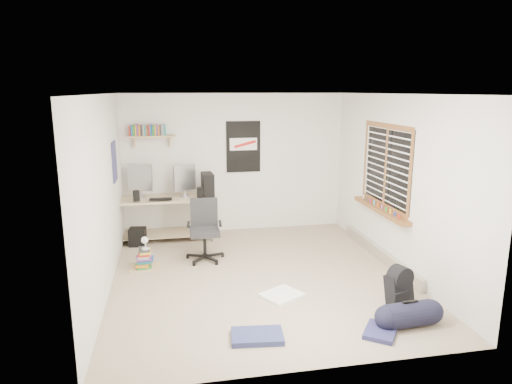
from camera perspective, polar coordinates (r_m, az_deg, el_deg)
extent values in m
cube|color=gray|center=(6.50, 0.39, -10.51)|extent=(4.00, 4.50, 0.01)
cube|color=white|center=(5.98, 0.42, 12.20)|extent=(4.00, 4.50, 0.01)
cube|color=silver|center=(8.31, -2.63, 3.60)|extent=(4.00, 0.01, 2.50)
cube|color=silver|center=(6.07, -18.52, -0.41)|extent=(0.01, 4.50, 2.50)
cube|color=silver|center=(6.79, 17.24, 1.02)|extent=(0.01, 4.50, 2.50)
cube|color=tan|center=(8.11, -11.33, -3.27)|extent=(1.83, 1.17, 0.77)
cube|color=#9FA0A4|center=(8.01, -14.25, 1.11)|extent=(0.44, 0.24, 0.47)
cube|color=#A9A9AE|center=(7.89, -8.91, 1.09)|extent=(0.41, 0.27, 0.44)
cube|color=black|center=(7.85, -6.07, 0.94)|extent=(0.21, 0.39, 0.40)
cube|color=black|center=(7.74, -11.82, -0.85)|extent=(0.37, 0.15, 0.02)
cube|color=black|center=(7.70, -14.73, -0.47)|extent=(0.11, 0.11, 0.18)
cube|color=black|center=(7.70, -7.05, -0.09)|extent=(0.10, 0.10, 0.19)
cube|color=#252528|center=(6.98, -6.46, -4.63)|extent=(0.65, 0.65, 0.93)
cube|color=tan|center=(8.05, -12.89, 6.82)|extent=(0.80, 0.22, 0.24)
cube|color=black|center=(8.26, -1.59, 5.66)|extent=(0.62, 0.03, 0.92)
cube|color=navy|center=(7.19, -17.28, 3.66)|extent=(0.02, 0.42, 0.60)
cube|color=brown|center=(6.99, 15.81, 3.10)|extent=(0.10, 1.50, 1.26)
cube|color=#B7B2A8|center=(7.33, 15.21, -7.44)|extent=(0.08, 2.50, 0.18)
cube|color=black|center=(5.85, 17.44, -11.65)|extent=(0.36, 0.32, 0.40)
cylinder|color=black|center=(5.45, 18.60, -14.32)|extent=(0.30, 0.30, 0.55)
cube|color=white|center=(5.90, 3.22, -12.76)|extent=(0.60, 0.57, 0.04)
cube|color=navy|center=(5.01, 0.15, -17.57)|extent=(0.58, 0.40, 0.06)
cube|color=#22244E|center=(5.27, 15.30, -16.47)|extent=(0.49, 0.52, 0.05)
cube|color=brown|center=(6.94, -13.73, -7.98)|extent=(0.55, 0.48, 0.33)
cube|color=silver|center=(6.84, -13.67, -6.23)|extent=(0.15, 0.21, 0.18)
cube|color=black|center=(7.94, -14.59, -5.47)|extent=(0.29, 0.29, 0.30)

